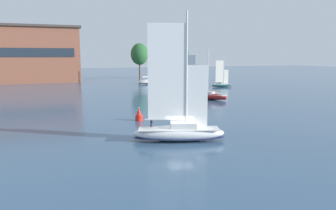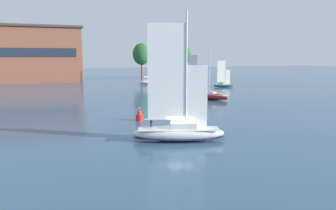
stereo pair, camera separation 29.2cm
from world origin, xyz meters
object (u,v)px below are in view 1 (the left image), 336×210
sailboat_moored_far_slip (210,96)px  tree_shore_left (181,55)px  sailboat_moored_mid_channel (194,80)px  channel_buoy (139,115)px  sailboat_moored_near_marina (222,85)px  sailboat_main (179,131)px  sailboat_moored_outer_mooring (152,81)px  tree_shore_center (140,54)px

sailboat_moored_far_slip → tree_shore_left: bearing=72.1°
sailboat_moored_mid_channel → channel_buoy: sailboat_moored_mid_channel is taller
sailboat_moored_near_marina → sailboat_moored_far_slip: size_ratio=0.77×
tree_shore_left → sailboat_moored_mid_channel: (-3.49, -18.46, -7.88)m
sailboat_main → channel_buoy: size_ratio=7.13×
sailboat_moored_far_slip → sailboat_moored_outer_mooring: size_ratio=0.82×
tree_shore_center → channel_buoy: 75.41m
tree_shore_center → channel_buoy: bearing=-106.4°
sailboat_moored_mid_channel → sailboat_moored_outer_mooring: 14.38m
sailboat_moored_outer_mooring → channel_buoy: size_ratio=6.96×
tree_shore_center → sailboat_moored_far_slip: (-2.33, -56.78, -8.28)m
sailboat_main → sailboat_moored_mid_channel: (32.76, 64.89, -0.22)m
tree_shore_left → sailboat_moored_outer_mooring: sailboat_moored_outer_mooring is taller
sailboat_main → tree_shore_center: bearing=76.3°
sailboat_moored_far_slip → channel_buoy: (-18.78, -15.14, 0.01)m
tree_shore_left → tree_shore_center: tree_shore_center is taller
sailboat_main → channel_buoy: 11.45m
sailboat_main → sailboat_moored_near_marina: bearing=55.4°
channel_buoy → sailboat_moored_mid_channel: bearing=57.8°
sailboat_main → sailboat_moored_mid_channel: size_ratio=1.34×
sailboat_moored_far_slip → channel_buoy: sailboat_moored_far_slip is taller
sailboat_main → channel_buoy: sailboat_main is taller
sailboat_moored_near_marina → sailboat_moored_far_slip: bearing=-125.4°
tree_shore_center → sailboat_moored_far_slip: size_ratio=1.26×
sailboat_moored_near_marina → sailboat_moored_mid_channel: sailboat_moored_mid_channel is taller
sailboat_moored_far_slip → sailboat_moored_outer_mooring: sailboat_moored_outer_mooring is taller
sailboat_moored_near_marina → sailboat_moored_outer_mooring: (-14.78, 15.65, 0.15)m
sailboat_moored_mid_channel → channel_buoy: size_ratio=5.33×
sailboat_moored_mid_channel → channel_buoy: (-33.62, -53.48, -0.10)m
sailboat_moored_mid_channel → sailboat_moored_outer_mooring: size_ratio=0.77×
sailboat_moored_outer_mooring → sailboat_moored_far_slip: bearing=-90.8°
sailboat_main → sailboat_moored_outer_mooring: sailboat_main is taller
tree_shore_center → sailboat_moored_mid_channel: 23.73m
tree_shore_center → channel_buoy: tree_shore_center is taller
tree_shore_center → sailboat_moored_far_slip: 57.42m
sailboat_main → sailboat_moored_mid_channel: 72.69m
sailboat_moored_near_marina → sailboat_moored_mid_channel: (-0.45, 16.81, 0.11)m
channel_buoy → sailboat_moored_near_marina: bearing=47.1°
tree_shore_center → sailboat_moored_mid_channel: bearing=-55.8°
sailboat_main → channel_buoy: bearing=94.3°
sailboat_moored_near_marina → sailboat_moored_far_slip: (-15.28, -21.53, 0.00)m
sailboat_moored_mid_channel → tree_shore_left: bearing=79.3°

